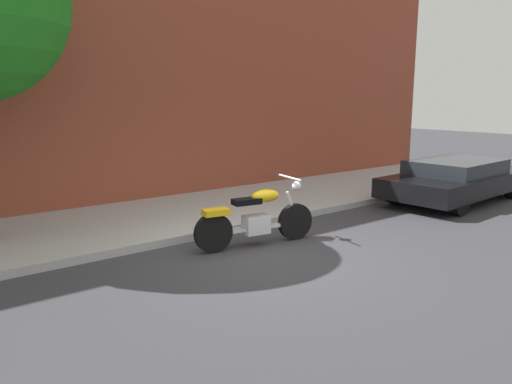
# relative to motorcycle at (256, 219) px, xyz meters

# --- Properties ---
(ground_plane) EXTENTS (60.00, 60.00, 0.00)m
(ground_plane) POSITION_rel_motorcycle_xyz_m (-0.28, -0.57, -0.47)
(ground_plane) COLOR #38383D
(sidewalk) EXTENTS (21.37, 3.34, 0.14)m
(sidewalk) POSITION_rel_motorcycle_xyz_m (-0.28, 2.54, -0.40)
(sidewalk) COLOR #AEAEAE
(sidewalk) RESTS_ON ground
(building_facade) EXTENTS (21.37, 0.50, 7.32)m
(building_facade) POSITION_rel_motorcycle_xyz_m (-0.28, 4.46, 3.19)
(building_facade) COLOR brown
(building_facade) RESTS_ON ground
(motorcycle) EXTENTS (2.24, 0.77, 1.15)m
(motorcycle) POSITION_rel_motorcycle_xyz_m (0.00, 0.00, 0.00)
(motorcycle) COLOR black
(motorcycle) RESTS_ON ground
(parked_car_black) EXTENTS (4.48, 2.11, 1.03)m
(parked_car_black) POSITION_rel_motorcycle_xyz_m (6.12, -0.12, 0.08)
(parked_car_black) COLOR black
(parked_car_black) RESTS_ON ground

